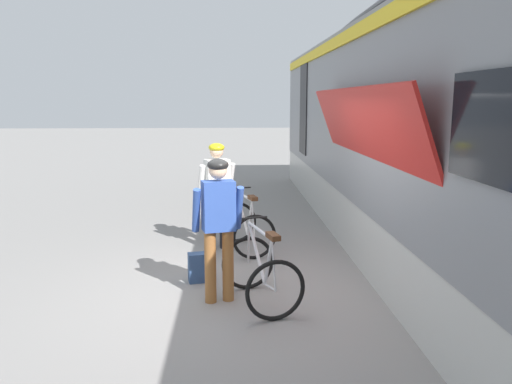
{
  "coord_description": "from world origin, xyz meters",
  "views": [
    {
      "loc": [
        -0.1,
        -6.07,
        2.44
      ],
      "look_at": [
        0.29,
        1.56,
        1.05
      ],
      "focal_mm": 35.45,
      "sensor_mm": 36.0,
      "label": 1
    }
  ],
  "objects": [
    {
      "name": "cyclist_near_in_white",
      "position": [
        -0.32,
        2.08,
        1.05
      ],
      "size": [
        0.66,
        0.48,
        1.76
      ],
      "color": "#232328",
      "rests_on": "ground"
    },
    {
      "name": "cyclist_far_in_blue",
      "position": [
        -0.25,
        -0.16,
        1.05
      ],
      "size": [
        0.65,
        0.4,
        1.76
      ],
      "color": "#935B2D",
      "rests_on": "ground"
    },
    {
      "name": "ground_plane",
      "position": [
        0.0,
        0.0,
        0.0
      ],
      "size": [
        80.0,
        80.0,
        0.0
      ],
      "primitive_type": "plane",
      "color": "gray"
    },
    {
      "name": "train_car",
      "position": [
        3.26,
        -0.15,
        1.97
      ],
      "size": [
        3.33,
        19.63,
        3.88
      ],
      "color": "slate",
      "rests_on": "ground"
    },
    {
      "name": "backpack_on_platform",
      "position": [
        -0.54,
        0.53,
        0.2
      ],
      "size": [
        0.31,
        0.23,
        0.4
      ],
      "primitive_type": "cube",
      "rotation": [
        0.0,
        0.0,
        0.2
      ],
      "color": "navy",
      "rests_on": "ground"
    },
    {
      "name": "bicycle_near_white",
      "position": [
        0.13,
        1.97,
        0.4
      ],
      "size": [
        0.96,
        1.22,
        0.99
      ],
      "color": "black",
      "rests_on": "ground"
    },
    {
      "name": "bicycle_far_silver",
      "position": [
        0.26,
        -0.27,
        0.4
      ],
      "size": [
        0.97,
        1.22,
        0.99
      ],
      "color": "black",
      "rests_on": "ground"
    }
  ]
}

